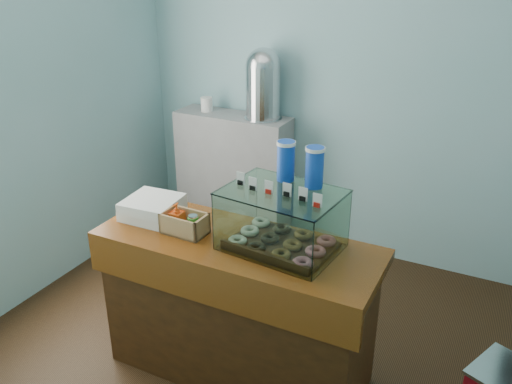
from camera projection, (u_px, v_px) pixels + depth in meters
The scene contains 8 objects.
ground at pixel (257, 345), 3.54m from camera, with size 3.50×3.50×0.00m, color black.
room_shell at pixel (263, 86), 2.84m from camera, with size 3.54×3.04×2.82m.
counter at pixel (238, 308), 3.15m from camera, with size 1.60×0.60×0.90m.
back_shelf at pixel (234, 175), 4.76m from camera, with size 1.00×0.32×1.10m, color gray.
display_case at pixel (286, 215), 2.86m from camera, with size 0.64×0.50×0.55m.
condiment_crate at pixel (184, 223), 3.03m from camera, with size 0.25×0.16×0.17m.
pastry_boxes at pixel (152, 208), 3.21m from camera, with size 0.33×0.33×0.12m.
coffee_urn at pixel (263, 82), 4.31m from camera, with size 0.31×0.31×0.57m.
Camera 1 is at (1.27, -2.53, 2.35)m, focal length 38.00 mm.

